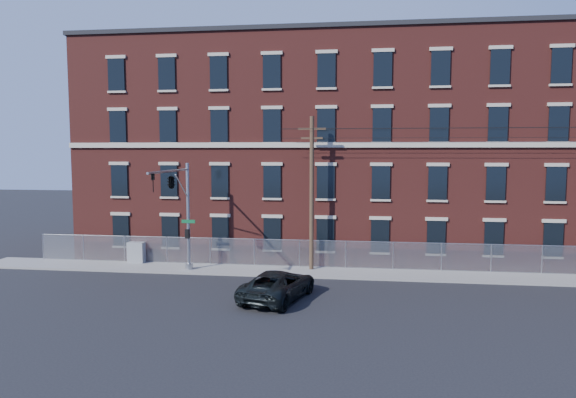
# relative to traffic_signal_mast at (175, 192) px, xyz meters

# --- Properties ---
(ground) EXTENTS (140.00, 140.00, 0.00)m
(ground) POSITION_rel_traffic_signal_mast_xyz_m (6.00, -2.18, -5.39)
(ground) COLOR black
(ground) RESTS_ON ground
(sidewalk) EXTENTS (65.00, 3.00, 0.12)m
(sidewalk) POSITION_rel_traffic_signal_mast_xyz_m (18.00, 2.82, -5.33)
(sidewalk) COLOR gray
(sidewalk) RESTS_ON ground
(mill_building) EXTENTS (55.30, 14.32, 16.30)m
(mill_building) POSITION_rel_traffic_signal_mast_xyz_m (18.00, 11.75, 2.76)
(mill_building) COLOR maroon
(mill_building) RESTS_ON ground
(chain_link_fence) EXTENTS (59.06, 0.06, 1.85)m
(chain_link_fence) POSITION_rel_traffic_signal_mast_xyz_m (18.00, 4.12, -4.33)
(chain_link_fence) COLOR #A5A8AD
(chain_link_fence) RESTS_ON ground
(traffic_signal_mast) EXTENTS (0.90, 6.75, 7.00)m
(traffic_signal_mast) POSITION_rel_traffic_signal_mast_xyz_m (0.00, 0.00, 0.00)
(traffic_signal_mast) COLOR #9EA0A5
(traffic_signal_mast) RESTS_ON ground
(utility_pole_near) EXTENTS (1.80, 0.28, 10.00)m
(utility_pole_near) POSITION_rel_traffic_signal_mast_xyz_m (8.00, 3.42, -0.05)
(utility_pole_near) COLOR #4D3926
(utility_pole_near) RESTS_ON ground
(pickup_truck) EXTENTS (4.00, 6.11, 1.56)m
(pickup_truck) POSITION_rel_traffic_signal_mast_xyz_m (6.81, -3.40, -4.61)
(pickup_truck) COLOR black
(pickup_truck) RESTS_ON ground
(utility_cabinet) EXTENTS (1.15, 0.59, 1.43)m
(utility_cabinet) POSITION_rel_traffic_signal_mast_xyz_m (-4.31, 3.82, -4.55)
(utility_cabinet) COLOR gray
(utility_cabinet) RESTS_ON sidewalk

